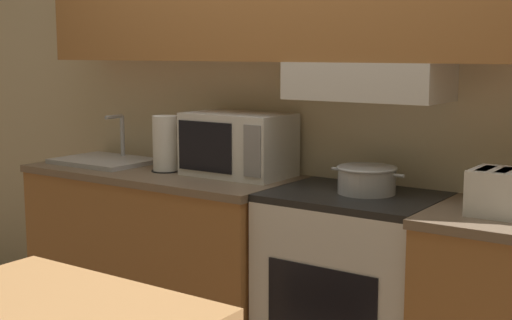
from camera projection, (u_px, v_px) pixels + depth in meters
wall_back at (307, 47)px, 3.28m from camera, size 5.25×0.38×2.55m
lower_counter_main at (162, 258)px, 3.67m from camera, size 1.45×0.60×0.92m
stove_range at (352, 298)px, 3.08m from camera, size 0.71×0.55×0.92m
cooking_pot at (367, 179)px, 3.01m from camera, size 0.33×0.26×0.11m
microwave at (238, 144)px, 3.43m from camera, size 0.51×0.32×0.30m
sink_basin at (104, 160)px, 3.83m from camera, size 0.50×0.38×0.25m
paper_towel_roll at (165, 144)px, 3.55m from camera, size 0.14×0.14×0.28m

